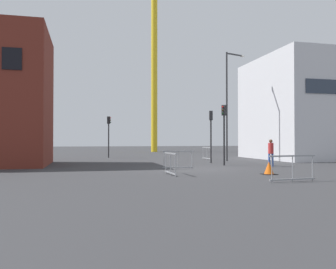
{
  "coord_description": "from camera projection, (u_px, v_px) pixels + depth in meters",
  "views": [
    {
      "loc": [
        -6.32,
        -20.02,
        1.69
      ],
      "look_at": [
        0.0,
        6.94,
        2.14
      ],
      "focal_mm": 38.09,
      "sensor_mm": 36.0,
      "label": 1
    }
  ],
  "objects": [
    {
      "name": "traffic_cone_on_verge",
      "position": [
        269.0,
        168.0,
        17.55
      ],
      "size": [
        0.64,
        0.64,
        0.65
      ],
      "color": "black",
      "rests_on": "ground"
    },
    {
      "name": "office_block",
      "position": [
        321.0,
        109.0,
        32.91
      ],
      "size": [
        11.97,
        10.14,
        9.11
      ],
      "color": "silver",
      "rests_on": "ground"
    },
    {
      "name": "safety_barrier_front",
      "position": [
        207.0,
        153.0,
        31.09
      ],
      "size": [
        0.09,
        2.2,
        1.08
      ],
      "color": "#9EA0A5",
      "rests_on": "ground"
    },
    {
      "name": "safety_barrier_rear",
      "position": [
        293.0,
        168.0,
        14.47
      ],
      "size": [
        2.19,
        0.27,
        1.08
      ],
      "color": "gray",
      "rests_on": "ground"
    },
    {
      "name": "ground",
      "position": [
        195.0,
        169.0,
        20.9
      ],
      "size": [
        160.0,
        160.0,
        0.0
      ],
      "primitive_type": "plane",
      "color": "#333335"
    },
    {
      "name": "streetlamp_tall",
      "position": [
        229.0,
        98.0,
        29.16
      ],
      "size": [
        1.93,
        0.74,
        8.91
      ],
      "color": "#2D2D30",
      "rests_on": "ground"
    },
    {
      "name": "traffic_light_crosswalk",
      "position": [
        211.0,
        128.0,
        26.53
      ],
      "size": [
        0.3,
        0.39,
        3.88
      ],
      "color": "#2D2D30",
      "rests_on": "ground"
    },
    {
      "name": "pedestrian_walking",
      "position": [
        271.0,
        151.0,
        22.87
      ],
      "size": [
        0.34,
        0.34,
        1.75
      ],
      "color": "#33519E",
      "rests_on": "ground"
    },
    {
      "name": "safety_barrier_mid_span",
      "position": [
        170.0,
        163.0,
        17.31
      ],
      "size": [
        0.13,
        1.94,
        1.08
      ],
      "color": "gray",
      "rests_on": "ground"
    },
    {
      "name": "safety_barrier_left_run",
      "position": [
        178.0,
        159.0,
        20.84
      ],
      "size": [
        1.85,
        0.12,
        1.08
      ],
      "color": "gray",
      "rests_on": "ground"
    },
    {
      "name": "traffic_light_verge",
      "position": [
        224.0,
        125.0,
        23.91
      ],
      "size": [
        0.38,
        0.36,
        4.05
      ],
      "color": "#232326",
      "rests_on": "ground"
    },
    {
      "name": "traffic_light_near",
      "position": [
        109.0,
        130.0,
        34.43
      ],
      "size": [
        0.39,
        0.29,
        3.99
      ],
      "color": "#232326",
      "rests_on": "ground"
    },
    {
      "name": "construction_crane",
      "position": [
        155.0,
        39.0,
        51.97
      ],
      "size": [
        6.96,
        13.53,
        26.01
      ],
      "color": "yellow",
      "rests_on": "ground"
    }
  ]
}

